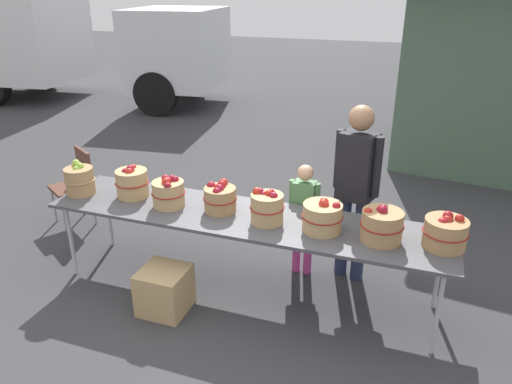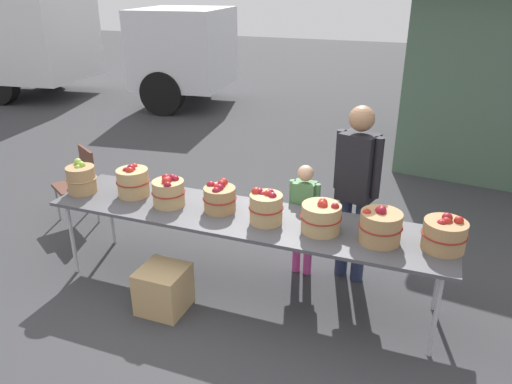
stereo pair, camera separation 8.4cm
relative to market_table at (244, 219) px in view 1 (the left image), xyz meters
name	(u,v)px [view 1 (the left image)]	position (x,y,z in m)	size (l,w,h in m)	color
ground_plane	(245,289)	(0.00, 0.00, -0.72)	(40.00, 40.00, 0.00)	#38383A
market_table	(244,219)	(0.00, 0.00, 0.00)	(3.50, 0.76, 0.75)	#4C4C51
apple_basket_green_0	(80,180)	(-1.62, -0.07, 0.17)	(0.28, 0.28, 0.31)	#A87F51
apple_basket_red_0	(132,182)	(-1.12, 0.04, 0.17)	(0.31, 0.31, 0.31)	tan
apple_basket_red_1	(168,192)	(-0.70, -0.04, 0.16)	(0.30, 0.30, 0.28)	tan
apple_basket_red_2	(220,198)	(-0.23, 0.03, 0.15)	(0.30, 0.30, 0.27)	#A87F51
apple_basket_red_3	(267,207)	(0.22, -0.05, 0.17)	(0.29, 0.29, 0.29)	tan
apple_basket_red_4	(322,217)	(0.68, -0.03, 0.15)	(0.34, 0.34, 0.28)	tan
apple_basket_red_5	(382,225)	(1.15, -0.04, 0.17)	(0.34, 0.34, 0.30)	#A87F51
apple_basket_red_6	(445,232)	(1.61, 0.02, 0.15)	(0.34, 0.34, 0.28)	#A87F51
vendor_adult	(356,181)	(0.85, 0.56, 0.26)	(0.42, 0.30, 1.65)	#262D4C
child_customer	(304,211)	(0.41, 0.47, -0.07)	(0.29, 0.15, 1.10)	#CC3F8C
box_truck	(28,32)	(-7.48, 5.76, 0.77)	(7.91, 3.10, 2.75)	white
folding_chair	(76,181)	(-2.30, 0.65, -0.21)	(0.55, 0.55, 0.86)	brown
produce_crate	(165,290)	(-0.54, -0.50, -0.52)	(0.39, 0.39, 0.39)	tan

